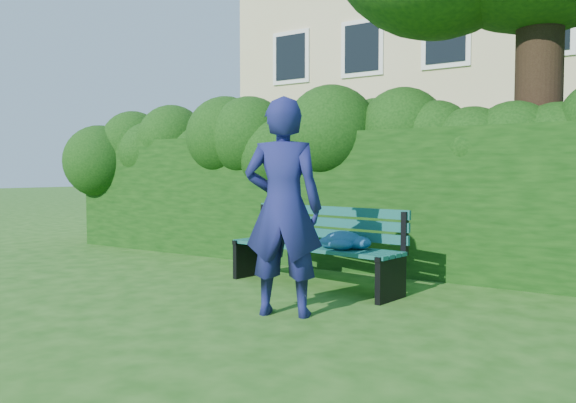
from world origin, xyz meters
The scene contains 5 objects.
ground centered at (0.00, 0.00, 0.00)m, with size 80.00×80.00×0.00m, color #1E5113.
apartment_building centered at (0.00, 13.99, 6.00)m, with size 16.00×8.08×12.00m.
hedge centered at (0.00, 2.20, 0.90)m, with size 10.00×1.00×1.80m.
park_bench centered at (0.32, 0.70, 0.50)m, with size 2.15×0.85×0.89m.
man_reading centered at (0.68, -0.53, 0.97)m, with size 0.70×0.46×1.93m, color navy.
Camera 1 is at (3.43, -4.67, 1.28)m, focal length 35.00 mm.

